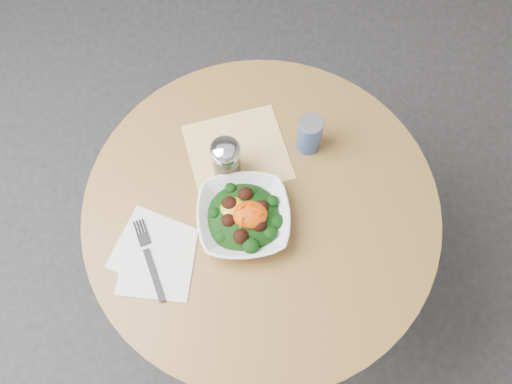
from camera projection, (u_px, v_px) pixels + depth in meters
ground at (260, 282)px, 2.11m from camera, size 6.00×6.00×0.00m
table at (261, 234)px, 1.61m from camera, size 0.90×0.90×0.75m
cloth_napkin at (238, 152)px, 1.49m from camera, size 0.30×0.28×0.00m
paper_napkins at (155, 256)px, 1.37m from camera, size 0.23×0.25×0.00m
salad_bowl at (244, 217)px, 1.38m from camera, size 0.24×0.24×0.08m
fork at (149, 257)px, 1.37m from camera, size 0.09×0.21×0.00m
spice_shaker at (226, 160)px, 1.40m from camera, size 0.08×0.08×0.14m
beverage_can at (310, 134)px, 1.44m from camera, size 0.06×0.06×0.12m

